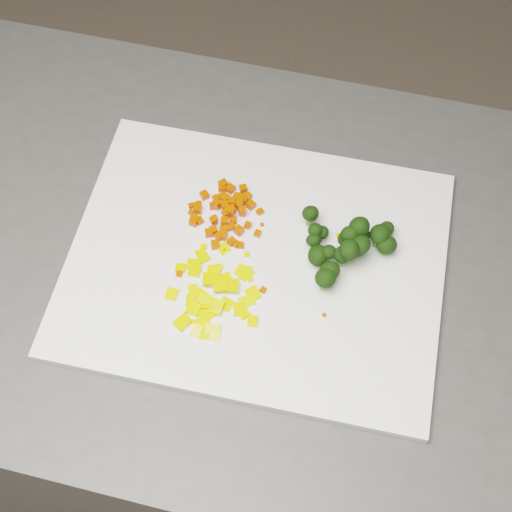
{
  "coord_description": "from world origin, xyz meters",
  "views": [
    {
      "loc": [
        0.17,
        -0.3,
        1.69
      ],
      "look_at": [
        0.15,
        0.13,
        0.92
      ],
      "focal_mm": 50.0,
      "sensor_mm": 36.0,
      "label": 1
    }
  ],
  "objects_px": {
    "pepper_pile": "(218,288)",
    "carrot_pile": "(226,209)",
    "counter_block": "(235,372)",
    "broccoli_pile": "(349,240)",
    "cutting_board": "(256,262)"
  },
  "relations": [
    {
      "from": "carrot_pile",
      "to": "pepper_pile",
      "type": "bearing_deg",
      "value": -92.64
    },
    {
      "from": "carrot_pile",
      "to": "counter_block",
      "type": "bearing_deg",
      "value": -89.44
    },
    {
      "from": "cutting_board",
      "to": "broccoli_pile",
      "type": "relative_size",
      "value": 3.75
    },
    {
      "from": "cutting_board",
      "to": "pepper_pile",
      "type": "distance_m",
      "value": 0.06
    },
    {
      "from": "carrot_pile",
      "to": "pepper_pile",
      "type": "height_order",
      "value": "carrot_pile"
    },
    {
      "from": "counter_block",
      "to": "broccoli_pile",
      "type": "bearing_deg",
      "value": -1.02
    },
    {
      "from": "broccoli_pile",
      "to": "cutting_board",
      "type": "bearing_deg",
      "value": -172.33
    },
    {
      "from": "cutting_board",
      "to": "pepper_pile",
      "type": "xyz_separation_m",
      "value": [
        -0.05,
        -0.04,
        0.01
      ]
    },
    {
      "from": "counter_block",
      "to": "broccoli_pile",
      "type": "relative_size",
      "value": 7.38
    },
    {
      "from": "pepper_pile",
      "to": "counter_block",
      "type": "bearing_deg",
      "value": 84.93
    },
    {
      "from": "pepper_pile",
      "to": "carrot_pile",
      "type": "bearing_deg",
      "value": 87.36
    },
    {
      "from": "counter_block",
      "to": "broccoli_pile",
      "type": "xyz_separation_m",
      "value": [
        0.15,
        -0.0,
        0.49
      ]
    },
    {
      "from": "cutting_board",
      "to": "broccoli_pile",
      "type": "distance_m",
      "value": 0.12
    },
    {
      "from": "carrot_pile",
      "to": "broccoli_pile",
      "type": "height_order",
      "value": "broccoli_pile"
    },
    {
      "from": "counter_block",
      "to": "carrot_pile",
      "type": "xyz_separation_m",
      "value": [
        -0.0,
        0.05,
        0.48
      ]
    }
  ]
}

